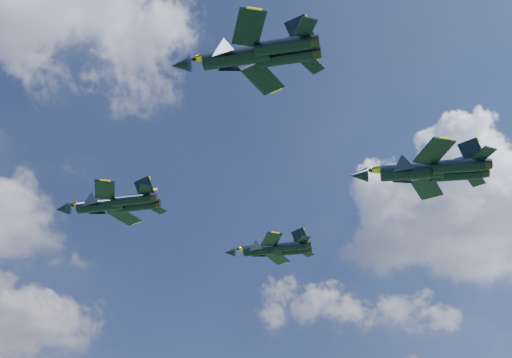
% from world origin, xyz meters
% --- Properties ---
extents(jet_lead, '(14.32, 12.95, 3.72)m').
position_xyz_m(jet_lead, '(-23.79, 13.71, 56.77)').
color(jet_lead, black).
extents(jet_left, '(15.47, 14.00, 4.02)m').
position_xyz_m(jet_left, '(-19.35, -17.39, 60.01)').
color(jet_left, black).
extents(jet_right, '(13.84, 12.12, 3.55)m').
position_xyz_m(jet_right, '(4.21, 18.64, 58.99)').
color(jet_right, black).
extents(jet_slot, '(16.98, 14.01, 4.27)m').
position_xyz_m(jet_slot, '(7.20, -13.34, 56.41)').
color(jet_slot, black).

